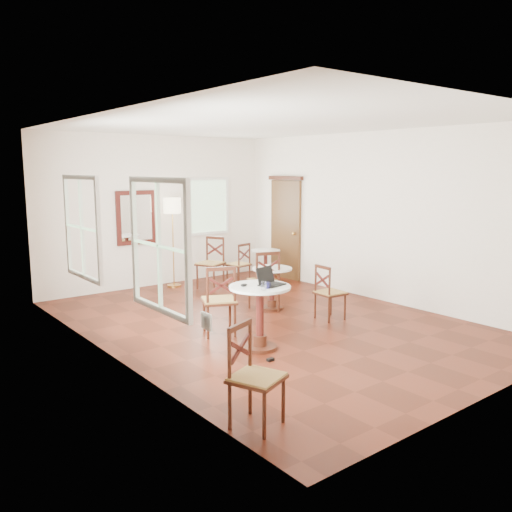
{
  "coord_description": "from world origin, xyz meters",
  "views": [
    {
      "loc": [
        -5.03,
        -6.1,
        2.34
      ],
      "look_at": [
        0.0,
        0.3,
        1.0
      ],
      "focal_mm": 37.25,
      "sensor_mm": 36.0,
      "label": 1
    }
  ],
  "objects_px": {
    "chair_near_a": "(219,300)",
    "chair_mid_b": "(329,292)",
    "chair_mid_a": "(264,281)",
    "laptop": "(269,281)",
    "cafe_table_near": "(260,310)",
    "floor_lamp": "(172,212)",
    "cafe_table_mid": "(272,284)",
    "mouse": "(244,285)",
    "power_adapter": "(270,360)",
    "chair_back_a": "(239,264)",
    "water_glass": "(264,286)",
    "navy_mug": "(267,285)",
    "chair_back_b": "(211,263)",
    "chair_near_b": "(254,376)",
    "cafe_table_back": "(266,262)"
  },
  "relations": [
    {
      "from": "cafe_table_near",
      "to": "chair_mid_b",
      "type": "height_order",
      "value": "chair_mid_b"
    },
    {
      "from": "chair_mid_b",
      "to": "floor_lamp",
      "type": "relative_size",
      "value": 0.49
    },
    {
      "from": "chair_near_a",
      "to": "chair_back_b",
      "type": "xyz_separation_m",
      "value": [
        1.58,
        2.61,
        -0.0
      ]
    },
    {
      "from": "floor_lamp",
      "to": "navy_mug",
      "type": "bearing_deg",
      "value": -103.54
    },
    {
      "from": "chair_near_a",
      "to": "laptop",
      "type": "relative_size",
      "value": 2.74
    },
    {
      "from": "chair_back_b",
      "to": "floor_lamp",
      "type": "bearing_deg",
      "value": -163.35
    },
    {
      "from": "chair_back_b",
      "to": "cafe_table_mid",
      "type": "bearing_deg",
      "value": -28.23
    },
    {
      "from": "cafe_table_near",
      "to": "floor_lamp",
      "type": "xyz_separation_m",
      "value": [
        0.99,
        4.02,
        0.98
      ]
    },
    {
      "from": "chair_mid_b",
      "to": "water_glass",
      "type": "bearing_deg",
      "value": 113.72
    },
    {
      "from": "chair_mid_b",
      "to": "mouse",
      "type": "distance_m",
      "value": 1.97
    },
    {
      "from": "chair_mid_b",
      "to": "chair_back_a",
      "type": "xyz_separation_m",
      "value": [
        0.39,
        2.9,
        -0.01
      ]
    },
    {
      "from": "cafe_table_mid",
      "to": "floor_lamp",
      "type": "distance_m",
      "value": 2.82
    },
    {
      "from": "chair_back_a",
      "to": "laptop",
      "type": "height_order",
      "value": "laptop"
    },
    {
      "from": "cafe_table_back",
      "to": "cafe_table_near",
      "type": "bearing_deg",
      "value": -130.19
    },
    {
      "from": "power_adapter",
      "to": "navy_mug",
      "type": "bearing_deg",
      "value": 58.25
    },
    {
      "from": "cafe_table_near",
      "to": "power_adapter",
      "type": "bearing_deg",
      "value": -112.6
    },
    {
      "from": "chair_mid_b",
      "to": "cafe_table_mid",
      "type": "bearing_deg",
      "value": 20.68
    },
    {
      "from": "floor_lamp",
      "to": "water_glass",
      "type": "relative_size",
      "value": 16.13
    },
    {
      "from": "cafe_table_mid",
      "to": "water_glass",
      "type": "xyz_separation_m",
      "value": [
        -1.53,
        -1.67,
        0.46
      ]
    },
    {
      "from": "chair_near_a",
      "to": "chair_mid_a",
      "type": "xyz_separation_m",
      "value": [
        1.32,
        0.61,
        0.0
      ]
    },
    {
      "from": "cafe_table_near",
      "to": "cafe_table_mid",
      "type": "height_order",
      "value": "cafe_table_near"
    },
    {
      "from": "mouse",
      "to": "power_adapter",
      "type": "height_order",
      "value": "mouse"
    },
    {
      "from": "chair_mid_a",
      "to": "chair_back_a",
      "type": "height_order",
      "value": "chair_mid_a"
    },
    {
      "from": "cafe_table_back",
      "to": "cafe_table_mid",
      "type": "bearing_deg",
      "value": -126.52
    },
    {
      "from": "cafe_table_back",
      "to": "navy_mug",
      "type": "xyz_separation_m",
      "value": [
        -2.81,
        -3.48,
        0.48
      ]
    },
    {
      "from": "cafe_table_back",
      "to": "laptop",
      "type": "distance_m",
      "value": 4.3
    },
    {
      "from": "chair_near_a",
      "to": "chair_back_a",
      "type": "height_order",
      "value": "chair_near_a"
    },
    {
      "from": "laptop",
      "to": "navy_mug",
      "type": "relative_size",
      "value": 3.7
    },
    {
      "from": "cafe_table_near",
      "to": "chair_back_b",
      "type": "distance_m",
      "value": 3.76
    },
    {
      "from": "cafe_table_near",
      "to": "floor_lamp",
      "type": "distance_m",
      "value": 4.25
    },
    {
      "from": "chair_mid_a",
      "to": "laptop",
      "type": "relative_size",
      "value": 2.76
    },
    {
      "from": "chair_back_a",
      "to": "power_adapter",
      "type": "xyz_separation_m",
      "value": [
        -2.29,
        -3.75,
        -0.41
      ]
    },
    {
      "from": "cafe_table_mid",
      "to": "navy_mug",
      "type": "height_order",
      "value": "navy_mug"
    },
    {
      "from": "water_glass",
      "to": "mouse",
      "type": "bearing_deg",
      "value": 102.28
    },
    {
      "from": "cafe_table_near",
      "to": "laptop",
      "type": "xyz_separation_m",
      "value": [
        0.13,
        -0.03,
        0.38
      ]
    },
    {
      "from": "floor_lamp",
      "to": "chair_back_a",
      "type": "bearing_deg",
      "value": -32.26
    },
    {
      "from": "chair_near_a",
      "to": "chair_mid_b",
      "type": "xyz_separation_m",
      "value": [
        1.78,
        -0.42,
        -0.07
      ]
    },
    {
      "from": "floor_lamp",
      "to": "laptop",
      "type": "height_order",
      "value": "floor_lamp"
    },
    {
      "from": "chair_near_b",
      "to": "chair_back_b",
      "type": "height_order",
      "value": "chair_back_b"
    },
    {
      "from": "cafe_table_near",
      "to": "water_glass",
      "type": "height_order",
      "value": "water_glass"
    },
    {
      "from": "laptop",
      "to": "navy_mug",
      "type": "bearing_deg",
      "value": -148.84
    },
    {
      "from": "floor_lamp",
      "to": "mouse",
      "type": "bearing_deg",
      "value": -106.71
    },
    {
      "from": "chair_back_a",
      "to": "floor_lamp",
      "type": "relative_size",
      "value": 0.48
    },
    {
      "from": "cafe_table_near",
      "to": "chair_near_a",
      "type": "distance_m",
      "value": 0.83
    },
    {
      "from": "chair_near_a",
      "to": "chair_near_b",
      "type": "relative_size",
      "value": 1.06
    },
    {
      "from": "floor_lamp",
      "to": "water_glass",
      "type": "distance_m",
      "value": 4.42
    },
    {
      "from": "chair_mid_b",
      "to": "water_glass",
      "type": "distance_m",
      "value": 1.99
    },
    {
      "from": "chair_back_a",
      "to": "floor_lamp",
      "type": "bearing_deg",
      "value": -43.33
    },
    {
      "from": "mouse",
      "to": "navy_mug",
      "type": "distance_m",
      "value": 0.32
    },
    {
      "from": "floor_lamp",
      "to": "cafe_table_near",
      "type": "bearing_deg",
      "value": -103.87
    }
  ]
}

